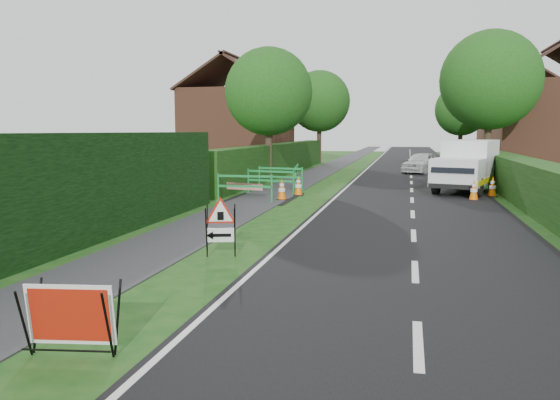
{
  "coord_description": "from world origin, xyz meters",
  "views": [
    {
      "loc": [
        2.32,
        -8.93,
        2.55
      ],
      "look_at": [
        -0.34,
        2.38,
        1.07
      ],
      "focal_mm": 35.0,
      "sensor_mm": 36.0,
      "label": 1
    }
  ],
  "objects_px": {
    "triangle_sign": "(219,223)",
    "works_van": "(467,165)",
    "red_rect_sign": "(70,316)",
    "hatchback_car": "(422,163)"
  },
  "relations": [
    {
      "from": "triangle_sign",
      "to": "works_van",
      "type": "xyz_separation_m",
      "value": [
        6.05,
        13.76,
        0.42
      ]
    },
    {
      "from": "red_rect_sign",
      "to": "triangle_sign",
      "type": "bearing_deg",
      "value": 80.89
    },
    {
      "from": "triangle_sign",
      "to": "hatchback_car",
      "type": "xyz_separation_m",
      "value": [
        4.44,
        23.92,
        -0.09
      ]
    },
    {
      "from": "triangle_sign",
      "to": "red_rect_sign",
      "type": "bearing_deg",
      "value": -106.86
    },
    {
      "from": "triangle_sign",
      "to": "works_van",
      "type": "distance_m",
      "value": 15.04
    },
    {
      "from": "works_van",
      "to": "hatchback_car",
      "type": "height_order",
      "value": "works_van"
    },
    {
      "from": "works_van",
      "to": "hatchback_car",
      "type": "bearing_deg",
      "value": 116.32
    },
    {
      "from": "triangle_sign",
      "to": "hatchback_car",
      "type": "distance_m",
      "value": 24.33
    },
    {
      "from": "red_rect_sign",
      "to": "triangle_sign",
      "type": "distance_m",
      "value": 5.0
    },
    {
      "from": "red_rect_sign",
      "to": "works_van",
      "type": "height_order",
      "value": "works_van"
    }
  ]
}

